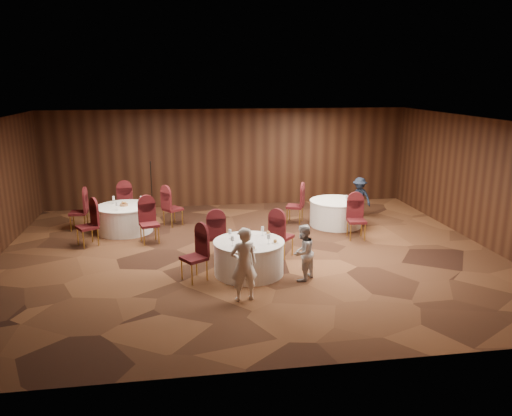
{
  "coord_description": "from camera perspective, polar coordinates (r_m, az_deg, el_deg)",
  "views": [
    {
      "loc": [
        -1.56,
        -11.38,
        4.14
      ],
      "look_at": [
        0.2,
        0.2,
        1.1
      ],
      "focal_mm": 35.0,
      "sensor_mm": 36.0,
      "label": 1
    }
  ],
  "objects": [
    {
      "name": "woman_a",
      "position": [
        9.52,
        -1.41,
        -6.45
      ],
      "size": [
        0.58,
        0.44,
        1.46
      ],
      "primitive_type": "imported",
      "rotation": [
        0.0,
        0.0,
        3.32
      ],
      "color": "white",
      "rests_on": "ground"
    },
    {
      "name": "table_main",
      "position": [
        10.91,
        -0.82,
        -5.63
      ],
      "size": [
        1.54,
        1.54,
        0.74
      ],
      "color": "white",
      "rests_on": "ground"
    },
    {
      "name": "chairs_left",
      "position": [
        14.3,
        -14.93,
        -0.69
      ],
      "size": [
        3.25,
        3.09,
        1.0
      ],
      "color": "#3D0C19",
      "rests_on": "ground"
    },
    {
      "name": "room_shell",
      "position": [
        11.69,
        -0.82,
        3.82
      ],
      "size": [
        12.0,
        12.0,
        12.0
      ],
      "color": "silver",
      "rests_on": "ground"
    },
    {
      "name": "ground",
      "position": [
        12.21,
        -0.79,
        -5.27
      ],
      "size": [
        12.0,
        12.0,
        0.0
      ],
      "primitive_type": "plane",
      "color": "black",
      "rests_on": "ground"
    },
    {
      "name": "tabletop_left",
      "position": [
        14.22,
        -14.86,
        0.56
      ],
      "size": [
        0.85,
        0.83,
        0.22
      ],
      "color": "silver",
      "rests_on": "table_left"
    },
    {
      "name": "chairs_main",
      "position": [
        11.46,
        -2.77,
        -3.99
      ],
      "size": [
        2.85,
        2.02,
        1.0
      ],
      "color": "#3D0C19",
      "rests_on": "ground"
    },
    {
      "name": "woman_b",
      "position": [
        10.54,
        5.37,
        -5.09
      ],
      "size": [
        0.74,
        0.74,
        1.21
      ],
      "primitive_type": "imported",
      "rotation": [
        0.0,
        0.0,
        3.92
      ],
      "color": "silver",
      "rests_on": "ground"
    },
    {
      "name": "tabletop_right",
      "position": [
        14.32,
        10.34,
        1.23
      ],
      "size": [
        0.08,
        0.08,
        0.22
      ],
      "color": "silver",
      "rests_on": "table_right"
    },
    {
      "name": "table_right",
      "position": [
        14.65,
        9.14,
        -0.53
      ],
      "size": [
        1.54,
        1.54,
        0.74
      ],
      "color": "white",
      "rests_on": "ground"
    },
    {
      "name": "tabletop_main",
      "position": [
        10.69,
        -0.03,
        -3.41
      ],
      "size": [
        1.04,
        1.12,
        0.22
      ],
      "color": "silver",
      "rests_on": "table_main"
    },
    {
      "name": "man_c",
      "position": [
        15.66,
        11.73,
        1.23
      ],
      "size": [
        0.85,
        0.9,
        1.22
      ],
      "primitive_type": "imported",
      "rotation": [
        0.0,
        0.0,
        5.39
      ],
      "color": "black",
      "rests_on": "ground"
    },
    {
      "name": "chairs_right",
      "position": [
        14.09,
        7.78,
        -0.56
      ],
      "size": [
        1.9,
        2.39,
        1.0
      ],
      "color": "#3D0C19",
      "rests_on": "ground"
    },
    {
      "name": "table_left",
      "position": [
        14.33,
        -14.77,
        -1.17
      ],
      "size": [
        1.55,
        1.55,
        0.74
      ],
      "color": "white",
      "rests_on": "ground"
    },
    {
      "name": "mic_stand",
      "position": [
        15.84,
        -11.78,
        0.97
      ],
      "size": [
        0.24,
        0.24,
        1.7
      ],
      "color": "black",
      "rests_on": "ground"
    }
  ]
}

